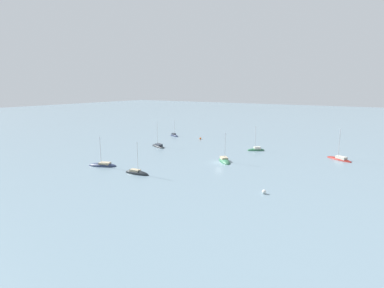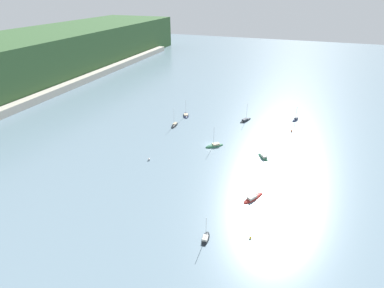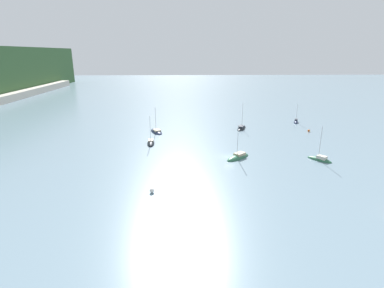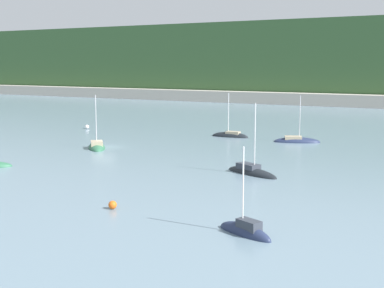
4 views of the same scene
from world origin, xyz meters
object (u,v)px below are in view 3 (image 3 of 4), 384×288
(sailboat_1, at_px, (296,122))
(sailboat_3, at_px, (320,160))
(sailboat_0, at_px, (156,132))
(sailboat_6, at_px, (151,143))
(sailboat_5, at_px, (238,158))
(mooring_buoy_2, at_px, (309,131))
(sailboat_2, at_px, (241,128))
(mooring_buoy_0, at_px, (152,191))

(sailboat_1, relative_size, sailboat_3, 0.86)
(sailboat_0, relative_size, sailboat_6, 0.99)
(sailboat_5, bearing_deg, mooring_buoy_2, 179.95)
(sailboat_2, relative_size, sailboat_5, 1.01)
(sailboat_2, distance_m, sailboat_6, 35.23)
(sailboat_6, bearing_deg, sailboat_1, 112.59)
(sailboat_2, height_order, sailboat_3, sailboat_2)
(sailboat_3, distance_m, mooring_buoy_0, 44.08)
(sailboat_3, xyz_separation_m, sailboat_5, (2.38, 20.34, -0.03))
(sailboat_0, distance_m, sailboat_3, 52.48)
(sailboat_1, bearing_deg, sailboat_0, -54.74)
(sailboat_2, distance_m, sailboat_5, 31.69)
(sailboat_0, bearing_deg, sailboat_6, 155.21)
(sailboat_1, relative_size, mooring_buoy_0, 9.16)
(sailboat_0, height_order, sailboat_2, sailboat_2)
(sailboat_3, height_order, mooring_buoy_0, sailboat_3)
(sailboat_2, bearing_deg, sailboat_0, 120.77)
(sailboat_5, xyz_separation_m, sailboat_6, (13.52, 23.73, -0.02))
(sailboat_1, bearing_deg, mooring_buoy_2, 17.91)
(mooring_buoy_0, height_order, mooring_buoy_2, mooring_buoy_0)
(sailboat_5, height_order, sailboat_6, sailboat_5)
(sailboat_2, height_order, sailboat_5, sailboat_2)
(sailboat_1, distance_m, sailboat_5, 50.14)
(sailboat_0, xyz_separation_m, sailboat_6, (-13.50, 0.60, 0.01))
(sailboat_6, xyz_separation_m, mooring_buoy_0, (-32.83, -3.38, 0.37))
(sailboat_5, xyz_separation_m, mooring_buoy_2, (25.76, -29.17, 0.31))
(sailboat_2, bearing_deg, sailboat_5, -169.22)
(sailboat_6, height_order, mooring_buoy_2, sailboat_6)
(sailboat_2, height_order, mooring_buoy_0, sailboat_2)
(sailboat_6, relative_size, mooring_buoy_2, 11.54)
(sailboat_5, distance_m, mooring_buoy_0, 28.05)
(sailboat_0, bearing_deg, sailboat_2, -104.85)
(sailboat_2, relative_size, sailboat_6, 1.05)
(sailboat_0, distance_m, sailboat_6, 13.51)
(sailboat_6, relative_size, mooring_buoy_0, 10.55)
(mooring_buoy_2, bearing_deg, sailboat_1, -3.49)
(mooring_buoy_2, bearing_deg, mooring_buoy_0, 132.31)
(sailboat_0, distance_m, mooring_buoy_0, 46.42)
(mooring_buoy_2, bearing_deg, sailboat_5, 131.45)
(sailboat_1, xyz_separation_m, mooring_buoy_0, (-59.46, 50.39, 0.32))
(mooring_buoy_0, xyz_separation_m, mooring_buoy_2, (45.08, -49.52, -0.04))
(sailboat_2, bearing_deg, sailboat_1, -44.93)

